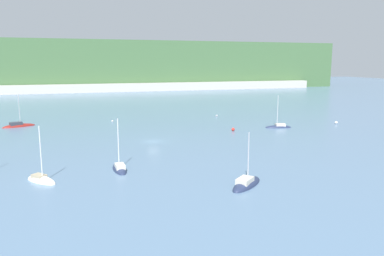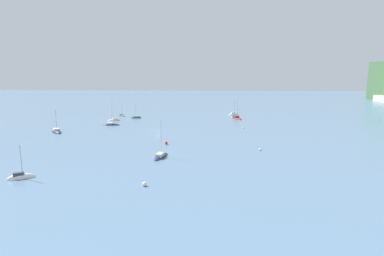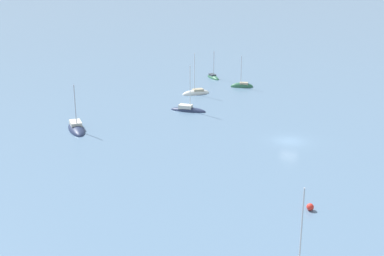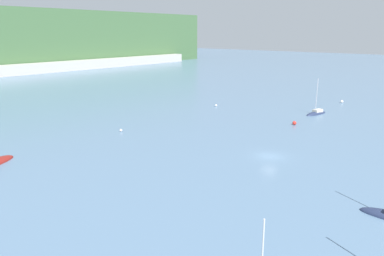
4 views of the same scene
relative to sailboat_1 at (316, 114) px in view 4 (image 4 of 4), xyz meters
The scene contains 6 objects.
ground_plane 35.87m from the sailboat_1, 168.75° to the right, with size 600.00×600.00×0.00m, color slate.
sailboat_1 is the anchor object (origin of this frame).
mooring_buoy_0 13.44m from the sailboat_1, behind, with size 0.82×0.82×0.82m.
mooring_buoy_1 25.29m from the sailboat_1, 108.89° to the left, with size 0.58×0.58×0.58m.
mooring_buoy_2 46.88m from the sailboat_1, 150.76° to the left, with size 0.55×0.55×0.55m.
mooring_buoy_3 18.54m from the sailboat_1, ahead, with size 0.78×0.78×0.78m.
Camera 4 is at (-51.04, -27.13, 19.25)m, focal length 35.00 mm.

